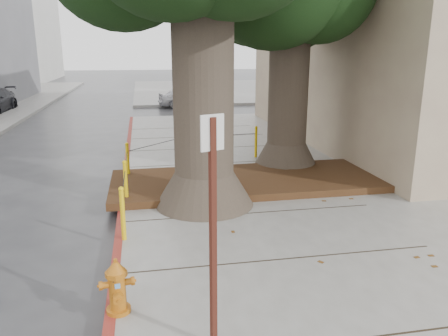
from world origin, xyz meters
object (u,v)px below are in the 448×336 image
Objects in this scene: car_silver at (188,97)px; car_red at (356,96)px; fire_hydrant at (117,287)px; signpost at (213,223)px.

car_silver is 0.82× the size of car_red.
car_silver reaches higher than fire_hydrant.
car_red is (9.49, -2.28, 0.10)m from car_silver.
car_red reaches higher than car_silver.
signpost is at bearing 146.17° from car_red.
fire_hydrant is at bearing 142.77° from car_red.
car_red reaches higher than fire_hydrant.
car_red is at bearing 38.37° from signpost.
car_silver is (3.08, 20.83, 0.08)m from fire_hydrant.
fire_hydrant is 1.73m from signpost.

